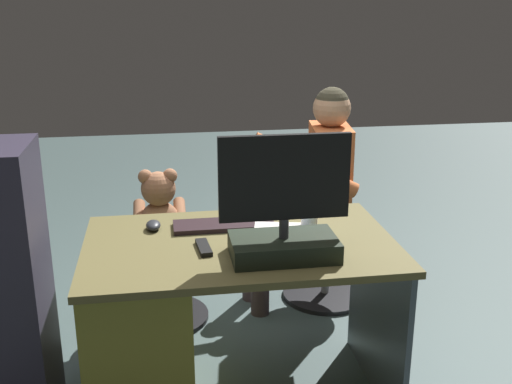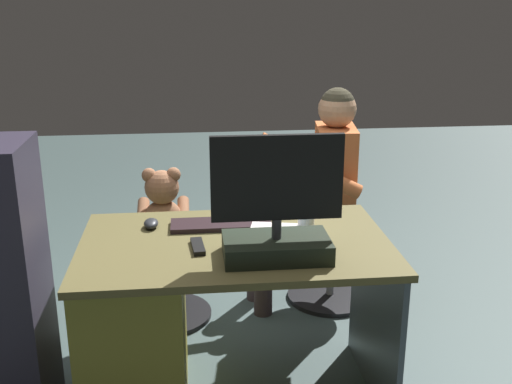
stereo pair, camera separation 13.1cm
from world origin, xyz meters
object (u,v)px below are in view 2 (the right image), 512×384
(desk, at_px, (160,320))
(keyboard, at_px, (221,224))
(tv_remote, at_px, (198,246))
(teddy_bear, at_px, (163,207))
(computer_mouse, at_px, (151,223))
(visitor_chair, at_px, (331,256))
(person, at_px, (319,181))
(office_chair_teddy, at_px, (166,272))
(cup, at_px, (306,219))
(monitor, at_px, (277,222))

(desk, height_order, keyboard, keyboard)
(tv_remote, xyz_separation_m, teddy_bear, (0.17, -0.80, -0.11))
(computer_mouse, relative_size, visitor_chair, 0.20)
(desk, distance_m, computer_mouse, 0.40)
(keyboard, distance_m, computer_mouse, 0.29)
(person, bearing_deg, office_chair_teddy, 7.40)
(cup, xyz_separation_m, office_chair_teddy, (0.61, -0.65, -0.51))
(person, bearing_deg, computer_mouse, 37.35)
(computer_mouse, bearing_deg, cup, 170.05)
(monitor, distance_m, office_chair_teddy, 1.17)
(desk, xyz_separation_m, computer_mouse, (0.03, -0.19, 0.35))
(monitor, bearing_deg, visitor_chair, -114.25)
(visitor_chair, distance_m, person, 0.45)
(cup, relative_size, visitor_chair, 0.22)
(monitor, relative_size, teddy_bear, 1.24)
(desk, relative_size, person, 1.02)
(cup, distance_m, person, 0.79)
(desk, relative_size, monitor, 2.56)
(monitor, bearing_deg, person, -110.18)
(office_chair_teddy, distance_m, visitor_chair, 0.92)
(computer_mouse, bearing_deg, desk, 98.92)
(desk, distance_m, tv_remote, 0.38)
(cup, bearing_deg, tv_remote, 16.79)
(visitor_chair, bearing_deg, keyboard, 46.53)
(tv_remote, bearing_deg, computer_mouse, -57.50)
(tv_remote, bearing_deg, office_chair_teddy, -83.27)
(desk, bearing_deg, teddy_bear, -89.58)
(keyboard, distance_m, visitor_chair, 1.05)
(computer_mouse, relative_size, cup, 0.91)
(teddy_bear, bearing_deg, tv_remote, 101.78)
(office_chair_teddy, bearing_deg, monitor, 117.00)
(visitor_chair, bearing_deg, computer_mouse, 35.12)
(keyboard, bearing_deg, monitor, 119.33)
(cup, bearing_deg, person, -105.55)
(cup, bearing_deg, keyboard, -14.78)
(monitor, relative_size, office_chair_teddy, 1.03)
(person, bearing_deg, keyboard, 50.24)
(computer_mouse, height_order, teddy_bear, teddy_bear)
(person, bearing_deg, monitor, 69.82)
(computer_mouse, bearing_deg, office_chair_teddy, -92.54)
(keyboard, height_order, office_chair_teddy, keyboard)
(desk, bearing_deg, tv_remote, 159.96)
(teddy_bear, bearing_deg, visitor_chair, -173.39)
(keyboard, xyz_separation_m, office_chair_teddy, (0.27, -0.56, -0.47))
(monitor, bearing_deg, tv_remote, -20.53)
(desk, height_order, teddy_bear, teddy_bear)
(office_chair_teddy, bearing_deg, desk, 90.43)
(monitor, distance_m, keyboard, 0.40)
(monitor, height_order, keyboard, monitor)
(computer_mouse, xyz_separation_m, teddy_bear, (-0.02, -0.55, -0.12))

